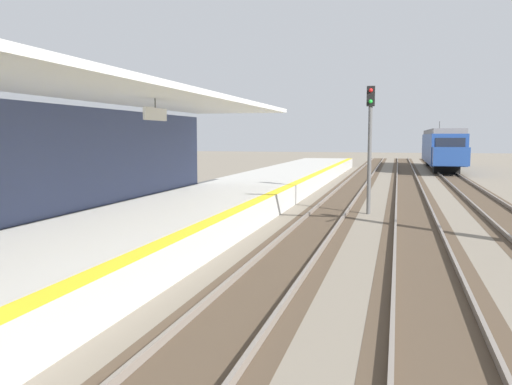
# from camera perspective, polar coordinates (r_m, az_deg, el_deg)

# --- Properties ---
(station_platform) EXTENTS (5.00, 80.00, 0.91)m
(station_platform) POSITION_cam_1_polar(r_m,az_deg,el_deg) (18.38, -7.99, -2.60)
(station_platform) COLOR #B7B5AD
(station_platform) RESTS_ON ground
(station_building_with_canopy) EXTENTS (4.85, 24.00, 4.43)m
(station_building_with_canopy) POSITION_cam_1_polar(r_m,az_deg,el_deg) (15.13, -21.14, 3.62)
(station_building_with_canopy) COLOR #4C4C4C
(station_building_with_canopy) RESTS_ON ground
(track_pair_nearest_platform) EXTENTS (2.34, 120.00, 0.16)m
(track_pair_nearest_platform) POSITION_cam_1_polar(r_m,az_deg,el_deg) (21.15, 7.41, -2.57)
(track_pair_nearest_platform) COLOR #4C3D2D
(track_pair_nearest_platform) RESTS_ON ground
(track_pair_middle) EXTENTS (2.34, 120.00, 0.16)m
(track_pair_middle) POSITION_cam_1_polar(r_m,az_deg,el_deg) (20.99, 16.66, -2.84)
(track_pair_middle) COLOR #4C3D2D
(track_pair_middle) RESTS_ON ground
(approaching_train) EXTENTS (2.93, 19.60, 4.76)m
(approaching_train) POSITION_cam_1_polar(r_m,az_deg,el_deg) (55.04, 19.23, 4.61)
(approaching_train) COLOR navy
(approaching_train) RESTS_ON ground
(rail_signal_post) EXTENTS (0.32, 0.34, 5.20)m
(rail_signal_post) POSITION_cam_1_polar(r_m,az_deg,el_deg) (22.26, 12.07, 5.90)
(rail_signal_post) COLOR #4C4C4C
(rail_signal_post) RESTS_ON ground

